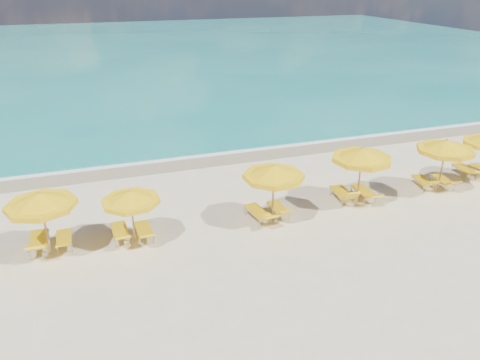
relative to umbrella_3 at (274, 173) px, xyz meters
name	(u,v)px	position (x,y,z in m)	size (l,w,h in m)	color
ground_plane	(252,221)	(-0.81, 0.22, -2.12)	(120.00, 120.00, 0.00)	beige
ocean	(125,51)	(-0.81, 48.22, -2.12)	(120.00, 80.00, 0.30)	#167C75
wet_sand_band	(205,159)	(-0.81, 7.62, -2.12)	(120.00, 2.60, 0.01)	tan
foam_line	(202,154)	(-0.81, 8.42, -2.12)	(120.00, 1.20, 0.03)	white
whitecap_near	(85,121)	(-6.81, 17.22, -2.12)	(14.00, 0.36, 0.05)	white
whitecap_far	(244,85)	(7.19, 24.22, -2.12)	(18.00, 0.30, 0.05)	white
umbrella_1	(40,201)	(-8.50, 0.29, -0.02)	(2.49, 2.49, 2.47)	tan
umbrella_2	(130,198)	(-5.51, 0.11, -0.28)	(2.69, 2.69, 2.17)	tan
umbrella_3	(274,173)	(0.00, 0.00, 0.00)	(3.11, 3.11, 2.49)	tan
umbrella_4	(362,155)	(4.15, 0.33, 0.10)	(3.09, 3.09, 2.61)	tan
umbrella_5	(446,147)	(8.34, 0.17, 0.05)	(2.91, 2.91, 2.55)	tan
lounger_1_left	(39,244)	(-8.86, 0.64, -1.89)	(0.67, 1.96, 0.83)	#A5A8AD
lounger_1_right	(65,242)	(-8.00, 0.62, -1.93)	(0.58, 1.68, 0.65)	#A5A8AD
lounger_2_left	(120,234)	(-5.99, 0.48, -1.91)	(0.65, 1.81, 0.69)	#A5A8AD
lounger_2_right	(144,233)	(-5.13, 0.28, -1.91)	(0.65, 1.77, 0.70)	#A5A8AD
lounger_3_left	(258,215)	(-0.52, 0.22, -1.90)	(0.88, 1.94, 0.71)	#A5A8AD
lounger_3_right	(278,211)	(0.39, 0.28, -1.92)	(0.62, 1.71, 0.75)	#A5A8AD
lounger_4_left	(342,196)	(3.61, 0.67, -1.89)	(0.81, 1.89, 0.92)	#A5A8AD
lounger_4_right	(364,195)	(4.61, 0.53, -1.90)	(0.74, 1.91, 0.69)	#A5A8AD
lounger_5_left	(423,183)	(7.93, 0.72, -1.92)	(0.85, 1.74, 0.77)	#A5A8AD
lounger_5_right	(443,183)	(8.87, 0.49, -1.92)	(0.78, 1.75, 0.71)	#A5A8AD
lounger_6_left	(465,172)	(10.79, 1.19, -1.91)	(0.81, 1.86, 0.73)	#A5A8AD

